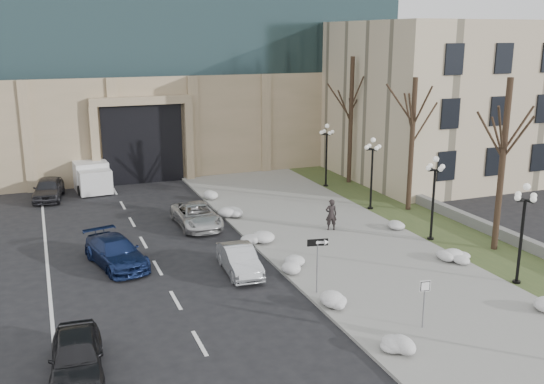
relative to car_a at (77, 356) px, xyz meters
The scene contains 30 objects.
sidewalk 16.75m from the car_a, 31.10° to the left, with size 9.00×40.00×0.12m, color gray.
curb 13.11m from the car_a, 41.33° to the left, with size 0.30×40.00×0.14m, color gray.
grass_strip 22.56m from the car_a, 22.54° to the left, with size 4.00×40.00×0.10m, color #394B25.
stone_wall 25.19m from the car_a, 25.00° to the left, with size 0.50×30.00×0.70m, color slate.
classical_building 40.22m from the car_a, 34.57° to the left, with size 22.00×18.12×12.00m.
car_a is the anchor object (origin of this frame).
car_b 10.25m from the car_a, 39.94° to the left, with size 1.40×4.00×1.32m, color #B7BABF.
car_c 10.01m from the car_a, 75.42° to the left, with size 1.97×4.84×1.40m, color navy.
car_d 16.36m from the car_a, 61.60° to the left, with size 2.24×4.86×1.35m, color #BABABA.
car_e 24.07m from the car_a, 90.40° to the left, with size 1.80×4.47×1.52m, color #323237.
pedestrian 18.14m from the car_a, 35.70° to the left, with size 0.67×0.44×1.83m, color black.
box_truck 26.86m from the car_a, 84.06° to the left, with size 2.74×6.74×2.09m.
one_way_sign 10.84m from the car_a, 15.67° to the left, with size 0.96×0.35×2.58m.
keep_sign 12.68m from the car_a, ahead, with size 0.44×0.11×2.05m.
snow_clump_b 10.87m from the car_a, 14.53° to the right, with size 1.10×1.60×0.36m, color silver.
snow_clump_c 10.21m from the car_a, ahead, with size 1.10×1.60×0.36m, color silver.
snow_clump_d 11.78m from the car_a, 29.19° to the left, with size 1.10×1.60×0.36m, color silver.
snow_clump_e 14.45m from the car_a, 46.26° to the left, with size 1.10×1.60×0.36m, color silver.
snow_clump_f 18.48m from the car_a, 57.01° to the left, with size 1.10×1.60×0.36m, color silver.
snow_clump_g 21.76m from the car_a, 62.55° to the left, with size 1.10×1.60×0.36m, color silver.
snow_clump_i 18.82m from the car_a, 11.60° to the left, with size 1.10×1.60×0.36m, color silver.
snow_clump_j 20.69m from the car_a, 26.17° to the left, with size 1.10×1.60×0.36m, color silver.
snow_clump_k 18.62m from the car_a, 12.23° to the left, with size 1.10×1.60×0.36m, color silver.
lamppost_a 19.29m from the car_a, ahead, with size 1.18×1.18×4.76m.
lamppost_b 20.56m from the car_a, 20.48° to the left, with size 1.18×1.18×4.76m.
lamppost_c 23.62m from the car_a, 35.50° to the left, with size 1.18×1.18×4.76m.
lamppost_d 27.88m from the car_a, 46.48° to the left, with size 1.18×1.18×4.76m.
tree_near 22.42m from the car_a, 12.29° to the left, with size 3.20×3.20×9.00m.
tree_mid 25.25m from the car_a, 30.66° to the left, with size 3.20×3.20×8.50m.
tree_far 30.18m from the car_a, 44.06° to the left, with size 3.20×3.20×9.50m.
Camera 1 is at (-11.36, -13.76, 11.02)m, focal length 40.00 mm.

